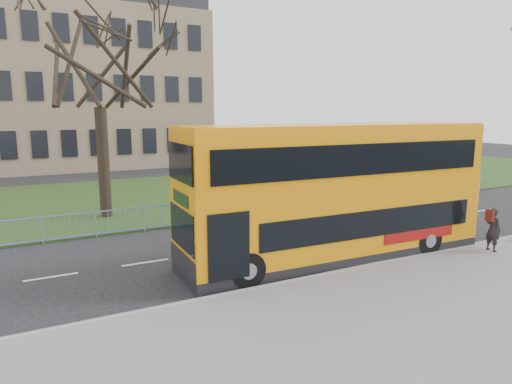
% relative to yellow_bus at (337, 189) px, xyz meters
% --- Properties ---
extents(ground, '(120.00, 120.00, 0.00)m').
position_rel_yellow_bus_xyz_m(ground, '(-3.12, 0.11, -2.50)').
color(ground, black).
rests_on(ground, ground).
extents(pavement, '(80.00, 10.50, 0.12)m').
position_rel_yellow_bus_xyz_m(pavement, '(-3.12, -6.64, -2.44)').
color(pavement, slate).
rests_on(pavement, ground).
extents(kerb, '(80.00, 0.20, 0.14)m').
position_rel_yellow_bus_xyz_m(kerb, '(-3.12, -1.44, -2.43)').
color(kerb, gray).
rests_on(kerb, ground).
extents(grass_verge, '(80.00, 15.40, 0.08)m').
position_rel_yellow_bus_xyz_m(grass_verge, '(-3.12, 14.41, -2.46)').
color(grass_verge, '#203B15').
rests_on(grass_verge, ground).
extents(guard_railing, '(40.00, 0.12, 1.10)m').
position_rel_yellow_bus_xyz_m(guard_railing, '(-3.12, 6.71, -1.95)').
color(guard_railing, '#7B99DC').
rests_on(guard_railing, ground).
extents(bare_tree, '(8.76, 8.76, 12.51)m').
position_rel_yellow_bus_xyz_m(bare_tree, '(-6.12, 10.11, 3.83)').
color(bare_tree, black).
rests_on(bare_tree, grass_verge).
extents(civic_building, '(30.00, 15.00, 14.00)m').
position_rel_yellow_bus_xyz_m(civic_building, '(-8.12, 35.11, 4.50)').
color(civic_building, '#867055').
rests_on(civic_building, ground).
extents(yellow_bus, '(11.20, 3.04, 4.66)m').
position_rel_yellow_bus_xyz_m(yellow_bus, '(0.00, 0.00, 0.00)').
color(yellow_bus, orange).
rests_on(yellow_bus, ground).
extents(pedestrian, '(0.41, 0.60, 1.60)m').
position_rel_yellow_bus_xyz_m(pedestrian, '(5.34, -2.30, -1.58)').
color(pedestrian, black).
rests_on(pedestrian, pavement).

